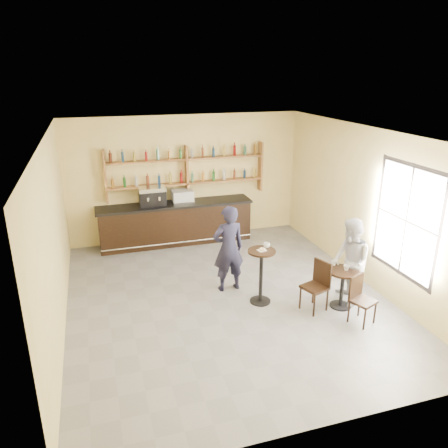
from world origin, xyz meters
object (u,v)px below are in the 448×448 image
object	(u,v)px
chair_south	(363,301)
patron_second	(350,262)
bar_counter	(176,223)
chair_west	(315,287)
pedestal_table	(261,277)
cafe_table	(342,289)
pastry_case	(182,197)
man_main	(228,249)
espresso_machine	(152,196)

from	to	relation	value
chair_south	patron_second	bearing A→B (deg)	55.51
bar_counter	chair_west	xyz separation A→B (m)	(1.80, -4.05, -0.06)
pedestal_table	cafe_table	xyz separation A→B (m)	(1.39, -0.61, -0.16)
pastry_case	man_main	world-z (taller)	man_main
espresso_machine	pedestal_table	bearing A→B (deg)	-64.27
bar_counter	cafe_table	world-z (taller)	bar_counter
espresso_machine	pastry_case	xyz separation A→B (m)	(0.75, 0.00, -0.07)
espresso_machine	pastry_case	bearing A→B (deg)	2.38
espresso_machine	man_main	size ratio (longest dim) A/B	0.36
bar_counter	patron_second	distance (m)	4.74
chair_south	cafe_table	bearing A→B (deg)	71.69
bar_counter	espresso_machine	size ratio (longest dim) A/B	6.05
chair_west	bar_counter	bearing A→B (deg)	-175.25
man_main	chair_south	distance (m)	2.70
bar_counter	patron_second	size ratio (longest dim) A/B	2.32
espresso_machine	pedestal_table	xyz separation A→B (m)	(1.51, -3.49, -0.75)
chair_south	patron_second	xyz separation A→B (m)	(0.14, 0.71, 0.41)
pastry_case	pedestal_table	world-z (taller)	pastry_case
bar_counter	patron_second	xyz separation A→B (m)	(2.54, -3.99, 0.31)
man_main	chair_south	xyz separation A→B (m)	(1.88, -1.89, -0.45)
chair_west	man_main	bearing A→B (deg)	-153.45
pedestal_table	cafe_table	world-z (taller)	pedestal_table
bar_counter	pastry_case	xyz separation A→B (m)	(0.20, 0.00, 0.69)
bar_counter	cafe_table	size ratio (longest dim) A/B	5.19
espresso_machine	patron_second	bearing A→B (deg)	-49.83
chair_west	chair_south	size ratio (longest dim) A/B	1.09
pedestal_table	chair_south	world-z (taller)	pedestal_table
bar_counter	pastry_case	world-z (taller)	pastry_case
bar_counter	man_main	xyz separation A→B (m)	(0.52, -2.81, 0.36)
pedestal_table	pastry_case	bearing A→B (deg)	102.26
chair_west	cafe_table	bearing A→B (deg)	65.62
pastry_case	pedestal_table	bearing A→B (deg)	-71.14
bar_counter	cafe_table	bearing A→B (deg)	-60.21
patron_second	espresso_machine	bearing A→B (deg)	-129.80
bar_counter	patron_second	world-z (taller)	patron_second
bar_counter	cafe_table	distance (m)	4.73
chair_south	patron_second	world-z (taller)	patron_second
pastry_case	pedestal_table	xyz separation A→B (m)	(0.76, -3.49, -0.68)
man_main	bar_counter	bearing A→B (deg)	-83.12
cafe_table	chair_south	distance (m)	0.60
cafe_table	espresso_machine	bearing A→B (deg)	125.26
pastry_case	chair_west	xyz separation A→B (m)	(1.60, -4.05, -0.75)
cafe_table	chair_south	xyz separation A→B (m)	(0.05, -0.60, 0.06)
espresso_machine	chair_west	distance (m)	4.76
bar_counter	chair_west	size ratio (longest dim) A/B	4.13
patron_second	chair_west	bearing A→B (deg)	-72.80
bar_counter	pedestal_table	world-z (taller)	pedestal_table
pastry_case	pedestal_table	size ratio (longest dim) A/B	0.50
chair_west	patron_second	size ratio (longest dim) A/B	0.56
patron_second	chair_south	bearing A→B (deg)	0.99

